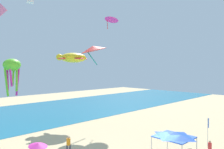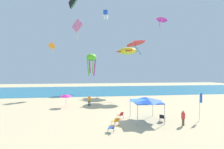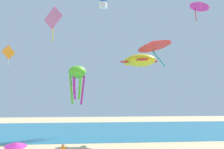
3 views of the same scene
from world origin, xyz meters
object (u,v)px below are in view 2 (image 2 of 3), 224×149
Objects in this scene: person_near_umbrella at (183,117)px; person_beachcomber at (89,100)px; kite_box_blue at (106,15)px; folding_chair_right_of_tent at (112,127)px; kite_turtle_yellow at (127,51)px; kite_octopus_lime at (91,58)px; beach_umbrella at (66,95)px; kite_delta_red at (136,42)px; kite_diamond_orange at (52,46)px; folding_chair_facing_ocean at (162,117)px; banner_flag at (200,104)px; kite_diamond_pink at (77,26)px; folding_chair_left_of_tent at (121,115)px; canopy_tent at (146,100)px; kite_delta_magenta at (162,19)px; folding_chair_near_cooler at (116,121)px.

person_beachcomber is (-9.75, 10.88, 0.11)m from person_near_umbrella.
folding_chair_right_of_tent is at bearing -166.34° from kite_box_blue.
person_near_umbrella is 25.58m from kite_turtle_yellow.
kite_octopus_lime reaches higher than person_near_umbrella.
person_beachcomber is 0.71× the size of kite_box_blue.
beach_umbrella is at bearing 105.57° from person_near_umbrella.
kite_delta_red reaches higher than beach_umbrella.
person_beachcomber is 20.05m from kite_diamond_orange.
folding_chair_facing_ocean is 31.37m from kite_diamond_orange.
banner_flag is at bearing -11.90° from person_near_umbrella.
kite_box_blue is 0.42× the size of kite_octopus_lime.
kite_diamond_orange reaches higher than folding_chair_right_of_tent.
kite_diamond_orange is at bearing 25.67° from kite_diamond_pink.
kite_octopus_lime reaches higher than folding_chair_right_of_tent.
banner_flag reaches higher than folding_chair_left_of_tent.
person_near_umbrella reaches higher than folding_chair_facing_ocean.
kite_box_blue is (-2.19, 27.20, 19.45)m from canopy_tent.
folding_chair_right_of_tent is at bearing -41.01° from kite_delta_magenta.
kite_box_blue is at bearing 67.24° from beach_umbrella.
folding_chair_right_of_tent is at bearing 8.84° from kite_delta_red.
person_near_umbrella is (1.59, -1.51, 0.45)m from folding_chair_facing_ocean.
kite_turtle_yellow reaches higher than kite_octopus_lime.
folding_chair_near_cooler is 29.21m from kite_diamond_orange.
person_near_umbrella is at bearing 171.87° from folding_chair_facing_ocean.
kite_diamond_orange is at bearing 50.50° from kite_turtle_yellow.
kite_turtle_yellow is 11.93m from kite_delta_magenta.
folding_chair_facing_ocean is 2.24m from person_near_umbrella.
kite_turtle_yellow is (5.49, 20.37, 10.35)m from folding_chair_left_of_tent.
kite_diamond_pink is at bearing 159.23° from kite_octopus_lime.
folding_chair_right_of_tent is at bearing -168.35° from banner_flag.
beach_umbrella is at bearing 116.71° from kite_diamond_pink.
folding_chair_right_of_tent is 37.09m from kite_box_blue.
person_near_umbrella reaches higher than folding_chair_right_of_tent.
canopy_tent is 1.12× the size of kite_diamond_orange.
beach_umbrella is 0.38× the size of kite_delta_red.
kite_octopus_lime is 20.74m from kite_delta_magenta.
kite_delta_magenta reaches higher than folding_chair_left_of_tent.
kite_box_blue reaches higher than banner_flag.
kite_octopus_lime reaches higher than beach_umbrella.
kite_turtle_yellow reaches higher than person_beachcomber.
banner_flag is (9.80, 0.37, 1.47)m from folding_chair_near_cooler.
folding_chair_left_of_tent is 0.14× the size of kite_turtle_yellow.
folding_chair_near_cooler is 0.33× the size of kite_box_blue.
canopy_tent is at bearing 11.18° from folding_chair_facing_ocean.
canopy_tent is at bearing -97.83° from kite_diamond_orange.
beach_umbrella is 1.39× the size of person_near_umbrella.
kite_delta_red is at bearing -175.22° from kite_diamond_pink.
folding_chair_near_cooler is at bearing 150.55° from person_beachcomber.
beach_umbrella is 0.72× the size of kite_diamond_orange.
person_near_umbrella is 0.50× the size of kite_delta_magenta.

